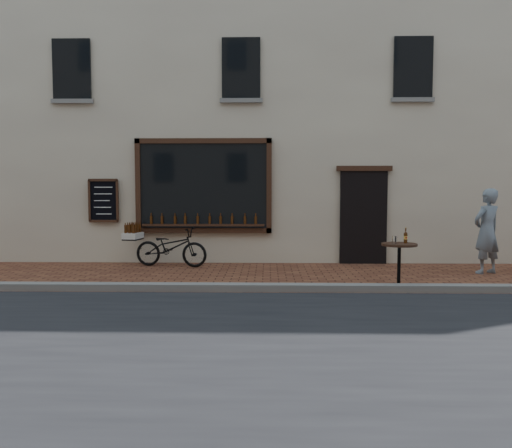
{
  "coord_description": "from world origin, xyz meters",
  "views": [
    {
      "loc": [
        -0.38,
        -8.41,
        1.77
      ],
      "look_at": [
        -0.6,
        1.2,
        1.1
      ],
      "focal_mm": 35.0,
      "sensor_mm": 36.0,
      "label": 1
    }
  ],
  "objects": [
    {
      "name": "bistro_table",
      "position": [
        1.98,
        0.5,
        0.58
      ],
      "size": [
        0.63,
        0.63,
        1.08
      ],
      "color": "black",
      "rests_on": "ground"
    },
    {
      "name": "cargo_bicycle",
      "position": [
        -2.62,
        2.9,
        0.45
      ],
      "size": [
        2.02,
        0.87,
        0.95
      ],
      "rotation": [
        0.0,
        0.0,
        1.4
      ],
      "color": "black",
      "rests_on": "ground"
    },
    {
      "name": "kerb",
      "position": [
        0.0,
        0.2,
        0.06
      ],
      "size": [
        90.0,
        0.25,
        0.12
      ],
      "primitive_type": "cube",
      "color": "slate",
      "rests_on": "ground"
    },
    {
      "name": "ground",
      "position": [
        0.0,
        0.0,
        0.0
      ],
      "size": [
        90.0,
        90.0,
        0.0
      ],
      "primitive_type": "plane",
      "color": "brown",
      "rests_on": "ground"
    },
    {
      "name": "pedestrian",
      "position": [
        4.22,
        2.11,
        0.89
      ],
      "size": [
        0.77,
        0.67,
        1.79
      ],
      "primitive_type": "imported",
      "rotation": [
        0.0,
        0.0,
        3.59
      ],
      "color": "slate",
      "rests_on": "ground"
    },
    {
      "name": "shop_building",
      "position": [
        0.0,
        6.5,
        5.0
      ],
      "size": [
        28.0,
        6.2,
        10.0
      ],
      "color": "beige",
      "rests_on": "ground"
    }
  ]
}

